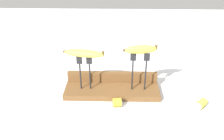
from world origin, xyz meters
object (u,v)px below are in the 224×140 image
at_px(fork_stand_left, 85,70).
at_px(banana_chunk_near, 117,102).
at_px(banana_chunk_far, 201,104).
at_px(fork_fallen_near, 116,77).
at_px(banana_raised_left, 84,53).
at_px(banana_raised_right, 141,49).
at_px(fork_stand_right, 139,69).

distance_m(fork_stand_left, banana_chunk_near, 0.21).
bearing_deg(banana_chunk_far, fork_fallen_near, 147.79).
bearing_deg(banana_raised_left, banana_raised_right, -0.00).
bearing_deg(banana_chunk_far, banana_raised_right, 161.13).
bearing_deg(banana_chunk_near, banana_raised_left, 147.63).
xyz_separation_m(fork_stand_left, banana_chunk_far, (0.53, -0.09, -0.11)).
xyz_separation_m(fork_stand_right, banana_raised_left, (-0.25, 0.00, 0.08)).
relative_size(fork_stand_right, banana_chunk_far, 3.08).
relative_size(banana_raised_right, banana_chunk_far, 2.48).
relative_size(fork_stand_right, banana_raised_left, 0.99).
relative_size(banana_raised_right, fork_fallen_near, 0.88).
xyz_separation_m(fork_stand_right, banana_chunk_near, (-0.10, -0.10, -0.12)).
bearing_deg(fork_stand_right, fork_fallen_near, 126.30).
bearing_deg(banana_raised_right, banana_raised_left, 180.00).
relative_size(banana_raised_left, fork_fallen_near, 1.11).
bearing_deg(banana_chunk_near, fork_fallen_near, 92.10).
bearing_deg(banana_raised_right, fork_stand_right, 7.17).
xyz_separation_m(fork_stand_right, fork_fallen_near, (-0.11, 0.15, -0.14)).
bearing_deg(fork_stand_right, banana_raised_left, 180.00).
bearing_deg(banana_raised_left, fork_fallen_near, 45.94).
height_order(banana_chunk_near, banana_chunk_far, banana_chunk_near).
xyz_separation_m(fork_fallen_near, banana_chunk_near, (0.01, -0.25, 0.02)).
height_order(banana_raised_left, fork_fallen_near, banana_raised_left).
bearing_deg(banana_chunk_near, fork_stand_left, 147.62).
height_order(fork_stand_left, fork_stand_right, fork_stand_right).
relative_size(fork_fallen_near, banana_chunk_near, 3.87).
xyz_separation_m(banana_raised_left, banana_chunk_near, (0.15, -0.10, -0.20)).
height_order(fork_stand_left, banana_raised_left, banana_raised_left).
bearing_deg(fork_fallen_near, banana_raised_left, -134.06).
bearing_deg(banana_chunk_near, fork_stand_right, 44.04).
bearing_deg(fork_stand_right, banana_chunk_far, -18.88).
xyz_separation_m(banana_raised_left, banana_chunk_far, (0.53, -0.09, -0.20)).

